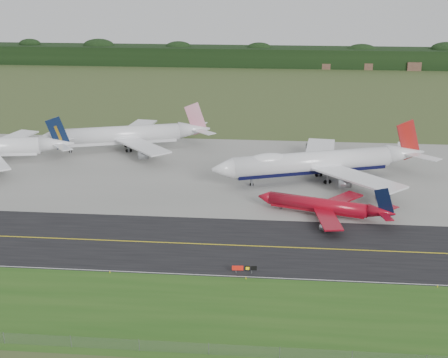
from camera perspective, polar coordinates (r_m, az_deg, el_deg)
ground at (r=151.55m, az=2.95°, el=-5.51°), size 600.00×600.00×0.00m
grass_verge at (r=120.58m, az=2.23°, el=-12.39°), size 400.00×30.00×0.01m
taxiway at (r=147.92m, az=2.89°, el=-6.14°), size 400.00×32.00×0.02m
apron at (r=199.07m, az=3.58°, el=0.57°), size 400.00×78.00×0.01m
taxiway_centreline at (r=147.91m, az=2.89°, el=-6.13°), size 400.00×0.40×0.00m
taxiway_edge_line at (r=134.04m, az=2.59°, el=-8.94°), size 400.00×0.25×0.00m
perimeter_fence at (r=109.08m, az=1.85°, el=-15.44°), size 320.00×0.10×320.00m
horizon_treeline at (r=415.63m, az=4.60°, el=10.99°), size 700.00×25.00×12.00m
jet_ba_747 at (r=192.07m, az=8.70°, el=1.55°), size 67.36×54.26×17.46m
jet_red_737 at (r=166.16m, az=9.23°, el=-2.45°), size 36.01×28.66×9.91m
jet_star_tail at (r=225.24m, az=-8.89°, el=3.99°), size 59.87×48.83×16.11m
taxiway_sign at (r=134.89m, az=1.86°, el=-8.15°), size 5.34×0.57×1.78m
edge_marker_left at (r=137.60m, az=-10.39°, el=-8.37°), size 0.16×0.16×0.50m
edge_marker_center at (r=133.11m, az=2.01°, el=-9.03°), size 0.16×0.16×0.50m
edge_marker_right at (r=137.08m, az=18.93°, el=-9.27°), size 0.16×0.16×0.50m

